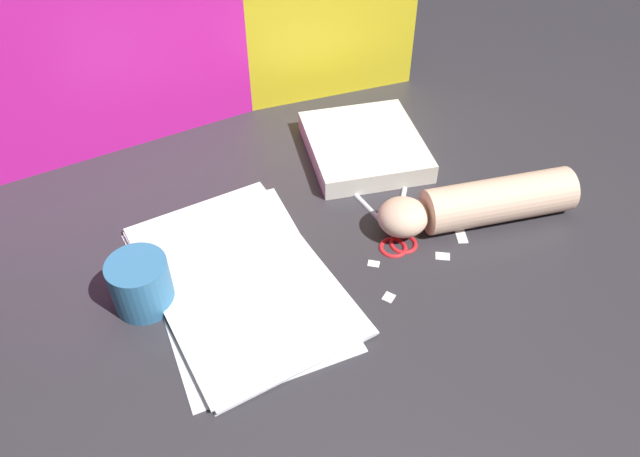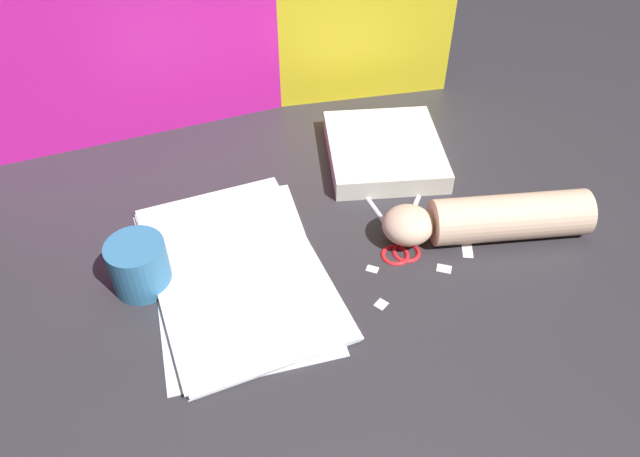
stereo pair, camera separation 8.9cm
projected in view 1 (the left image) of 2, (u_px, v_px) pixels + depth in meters
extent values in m
plane|color=#2D2B30|center=(321.00, 275.00, 0.91)|extent=(6.00, 6.00, 0.00)
cube|color=#D81E9E|center=(126.00, 52.00, 1.03)|extent=(0.75, 0.06, 0.35)
cube|color=yellow|center=(290.00, 1.00, 1.11)|extent=(0.50, 0.08, 0.41)
cube|color=white|center=(239.00, 282.00, 0.90)|extent=(0.26, 0.38, 0.00)
cube|color=white|center=(240.00, 281.00, 0.90)|extent=(0.25, 0.37, 0.00)
cube|color=white|center=(241.00, 279.00, 0.89)|extent=(0.26, 0.37, 0.00)
cube|color=white|center=(240.00, 277.00, 0.89)|extent=(0.25, 0.37, 0.00)
cube|color=silver|center=(364.00, 146.00, 1.11)|extent=(0.24, 0.25, 0.04)
sphere|color=silver|center=(395.00, 233.00, 0.97)|extent=(0.01, 0.01, 0.01)
cylinder|color=silver|center=(374.00, 212.00, 1.00)|extent=(0.02, 0.12, 0.01)
torus|color=red|center=(405.00, 244.00, 0.95)|extent=(0.05, 0.05, 0.01)
cylinder|color=silver|center=(400.00, 209.00, 1.01)|extent=(0.08, 0.10, 0.01)
torus|color=red|center=(392.00, 245.00, 0.95)|extent=(0.06, 0.06, 0.01)
cylinder|color=beige|center=(498.00, 200.00, 0.98)|extent=(0.25, 0.12, 0.07)
ellipsoid|color=beige|center=(403.00, 217.00, 0.95)|extent=(0.09, 0.09, 0.05)
cube|color=white|center=(461.00, 236.00, 0.97)|extent=(0.03, 0.04, 0.00)
cube|color=white|center=(374.00, 264.00, 0.93)|extent=(0.02, 0.02, 0.00)
cube|color=white|center=(389.00, 297.00, 0.88)|extent=(0.02, 0.02, 0.00)
cube|color=white|center=(443.00, 256.00, 0.94)|extent=(0.03, 0.02, 0.00)
cylinder|color=teal|center=(141.00, 284.00, 0.85)|extent=(0.08, 0.08, 0.08)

